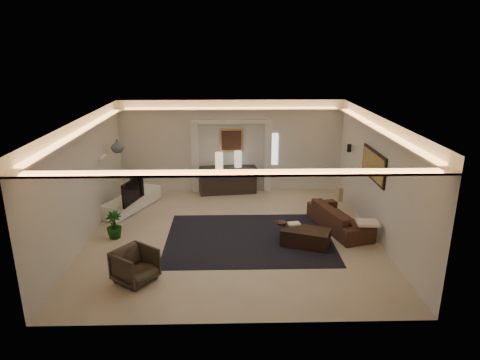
{
  "coord_description": "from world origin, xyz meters",
  "views": [
    {
      "loc": [
        -0.06,
        -9.66,
        4.52
      ],
      "look_at": [
        0.2,
        0.6,
        1.25
      ],
      "focal_mm": 31.92,
      "sensor_mm": 36.0,
      "label": 1
    }
  ],
  "objects_px": {
    "sofa": "(339,218)",
    "armchair": "(135,266)",
    "coffee_table": "(306,237)",
    "console": "(228,181)"
  },
  "relations": [
    {
      "from": "console",
      "to": "coffee_table",
      "type": "xyz_separation_m",
      "value": [
        1.83,
        -3.8,
        -0.2
      ]
    },
    {
      "from": "console",
      "to": "coffee_table",
      "type": "relative_size",
      "value": 1.62
    },
    {
      "from": "console",
      "to": "armchair",
      "type": "distance_m",
      "value": 5.6
    },
    {
      "from": "sofa",
      "to": "armchair",
      "type": "distance_m",
      "value": 5.26
    },
    {
      "from": "coffee_table",
      "to": "console",
      "type": "bearing_deg",
      "value": 137.09
    },
    {
      "from": "armchair",
      "to": "console",
      "type": "bearing_deg",
      "value": 17.58
    },
    {
      "from": "console",
      "to": "armchair",
      "type": "relative_size",
      "value": 2.36
    },
    {
      "from": "sofa",
      "to": "armchair",
      "type": "height_order",
      "value": "armchair"
    },
    {
      "from": "sofa",
      "to": "coffee_table",
      "type": "distance_m",
      "value": 1.37
    },
    {
      "from": "console",
      "to": "coffee_table",
      "type": "distance_m",
      "value": 4.22
    }
  ]
}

